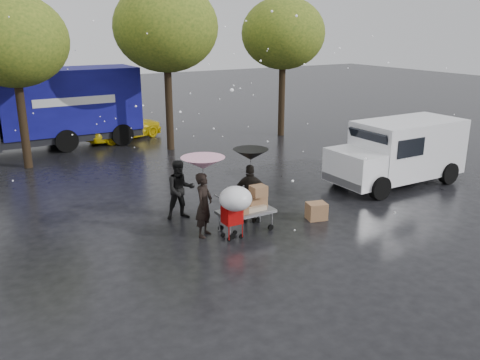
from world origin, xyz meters
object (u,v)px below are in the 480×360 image
yellow_taxi (121,126)px  person_pink (204,205)px  white_van (400,151)px  person_black (250,194)px  vendor_cart (249,205)px  shopping_cart (235,201)px  blue_truck (50,109)px

yellow_taxi → person_pink: bearing=154.0°
person_pink → white_van: 7.99m
person_black → white_van: white_van is taller
vendor_cart → yellow_taxi: 12.81m
vendor_cart → shopping_cart: shopping_cart is taller
person_black → shopping_cart: person_black is taller
white_van → person_pink: bearing=-174.6°
person_pink → blue_truck: blue_truck is taller
person_pink → white_van: white_van is taller
blue_truck → vendor_cart: bearing=-78.5°
vendor_cart → blue_truck: size_ratio=0.18×
vendor_cart → shopping_cart: bearing=-148.2°
white_van → blue_truck: 15.01m
person_pink → blue_truck: 12.58m
shopping_cart → blue_truck: blue_truck is taller
person_black → white_van: (6.39, 0.52, 0.32)m
person_pink → person_black: person_pink is taller
person_black → blue_truck: blue_truck is taller
person_pink → shopping_cart: bearing=-91.0°
vendor_cart → blue_truck: 13.04m
shopping_cart → white_van: white_van is taller
person_black → blue_truck: 12.63m
person_pink → blue_truck: size_ratio=0.21×
shopping_cart → person_black: bearing=41.5°
person_black → yellow_taxi: 12.30m
yellow_taxi → white_van: bearing=-170.3°
blue_truck → shopping_cart: bearing=-81.6°
blue_truck → yellow_taxi: (3.19, 0.05, -1.08)m
blue_truck → yellow_taxi: bearing=1.0°
vendor_cart → white_van: (6.75, 1.01, 0.43)m
shopping_cart → white_van: 7.53m
person_pink → white_van: (7.95, 0.75, 0.30)m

